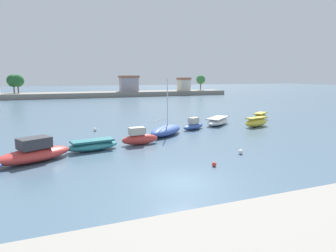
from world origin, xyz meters
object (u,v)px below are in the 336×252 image
at_px(moored_boat_2, 93,145).
at_px(moored_boat_5, 193,125).
at_px(moored_boat_7, 256,122).
at_px(mooring_buoy_3, 214,164).
at_px(mooring_buoy_2, 258,116).
at_px(moored_boat_4, 166,130).
at_px(mooring_buoy_0, 241,152).
at_px(moored_boat_6, 218,121).
at_px(moored_boat_1, 34,153).
at_px(moored_boat_8, 260,117).
at_px(mooring_buoy_1, 95,129).
at_px(moored_boat_3, 140,138).

distance_m(moored_boat_2, moored_boat_5, 13.97).
bearing_deg(moored_boat_7, mooring_buoy_3, -150.96).
relative_size(moored_boat_7, mooring_buoy_2, 16.91).
bearing_deg(moored_boat_4, mooring_buoy_3, -134.54).
bearing_deg(mooring_buoy_3, mooring_buoy_0, 29.75).
distance_m(mooring_buoy_0, mooring_buoy_3, 4.28).
xyz_separation_m(moored_boat_5, moored_boat_6, (4.47, 1.88, -0.03)).
height_order(moored_boat_2, moored_boat_7, moored_boat_7).
distance_m(moored_boat_1, moored_boat_8, 31.54).
xyz_separation_m(mooring_buoy_1, mooring_buoy_3, (5.98, -16.93, -0.04)).
distance_m(moored_boat_6, mooring_buoy_2, 11.27).
height_order(moored_boat_1, mooring_buoy_0, moored_boat_1).
bearing_deg(moored_boat_7, moored_boat_6, 126.34).
xyz_separation_m(moored_boat_1, mooring_buoy_3, (11.85, -5.99, -0.50)).
relative_size(moored_boat_5, moored_boat_6, 0.68).
bearing_deg(moored_boat_2, mooring_buoy_1, 71.71).
height_order(moored_boat_8, mooring_buoy_3, moored_boat_8).
xyz_separation_m(moored_boat_5, mooring_buoy_0, (-1.50, -11.70, -0.30)).
relative_size(moored_boat_2, moored_boat_6, 0.86).
distance_m(moored_boat_5, mooring_buoy_3, 14.78).
xyz_separation_m(mooring_buoy_0, mooring_buoy_1, (-9.69, 14.80, 0.00)).
relative_size(moored_boat_8, mooring_buoy_3, 12.30).
bearing_deg(moored_boat_3, moored_boat_5, 29.33).
bearing_deg(moored_boat_7, moored_boat_1, -179.46).
xyz_separation_m(moored_boat_5, mooring_buoy_1, (-11.19, 3.10, -0.30)).
height_order(moored_boat_2, moored_boat_4, moored_boat_4).
distance_m(moored_boat_6, moored_boat_7, 4.87).
bearing_deg(mooring_buoy_2, mooring_buoy_3, -134.14).
bearing_deg(moored_boat_6, mooring_buoy_1, 136.35).
xyz_separation_m(moored_boat_3, mooring_buoy_3, (3.02, -8.48, -0.48)).
bearing_deg(moored_boat_1, moored_boat_3, -10.38).
height_order(moored_boat_4, mooring_buoy_1, moored_boat_4).
xyz_separation_m(moored_boat_1, moored_boat_2, (4.46, 1.82, -0.22)).
bearing_deg(mooring_buoy_0, moored_boat_7, 47.14).
xyz_separation_m(moored_boat_7, mooring_buoy_2, (6.45, 7.89, -0.46)).
relative_size(moored_boat_4, moored_boat_6, 1.12).
distance_m(moored_boat_1, moored_boat_7, 26.14).
bearing_deg(moored_boat_3, mooring_buoy_0, -46.99).
bearing_deg(moored_boat_8, mooring_buoy_3, -170.26).
distance_m(mooring_buoy_1, mooring_buoy_2, 26.11).
height_order(moored_boat_5, mooring_buoy_2, moored_boat_5).
distance_m(moored_boat_1, mooring_buoy_1, 12.43).
xyz_separation_m(moored_boat_3, mooring_buoy_1, (-2.96, 8.44, -0.44)).
xyz_separation_m(moored_boat_5, mooring_buoy_2, (14.67, 6.67, -0.38)).
bearing_deg(mooring_buoy_0, mooring_buoy_1, 123.21).
bearing_deg(moored_boat_5, mooring_buoy_0, -124.57).
bearing_deg(moored_boat_8, mooring_buoy_0, -167.30).
height_order(moored_boat_6, mooring_buoy_3, moored_boat_6).
distance_m(moored_boat_5, moored_boat_7, 8.32).
distance_m(moored_boat_2, moored_boat_8, 26.72).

